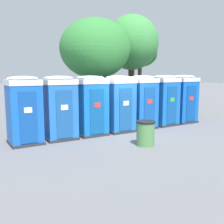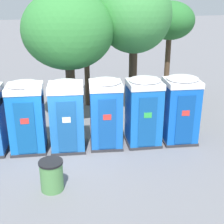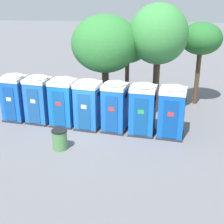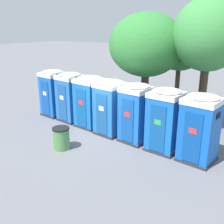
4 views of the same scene
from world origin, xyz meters
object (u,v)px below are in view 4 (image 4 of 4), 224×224
portapotty_0 (54,93)px  portapotty_6 (199,128)px  portapotty_2 (89,101)px  portapotty_5 (165,120)px  street_tree_2 (180,48)px  portapotty_4 (136,113)px  street_tree_3 (209,35)px  portapotty_1 (71,97)px  portapotty_3 (110,107)px  trash_can (61,138)px  street_tree_0 (146,45)px

portapotty_0 → portapotty_6: 8.31m
portapotty_2 → portapotty_5: bearing=-8.2°
street_tree_2 → portapotty_4: bearing=-93.0°
portapotty_2 → street_tree_3: bearing=27.6°
portapotty_2 → portapotty_4: size_ratio=1.00×
portapotty_1 → portapotty_4: 4.16m
portapotty_2 → street_tree_2: (2.98, 4.18, 2.38)m
portapotty_2 → portapotty_3: (1.36, -0.26, 0.00)m
portapotty_0 → portapotty_6: bearing=-7.9°
portapotty_1 → portapotty_3: 2.77m
portapotty_4 → portapotty_5: same height
portapotty_2 → trash_can: portapotty_2 is taller
portapotty_3 → portapotty_5: size_ratio=1.00×
portapotty_1 → street_tree_3: size_ratio=0.42×
portapotty_4 → portapotty_6: same height
portapotty_4 → street_tree_3: 4.70m
portapotty_1 → trash_can: size_ratio=2.78×
portapotty_4 → trash_can: bearing=-133.7°
portapotty_4 → portapotty_5: size_ratio=1.00×
portapotty_3 → portapotty_5: 2.77m
portapotty_3 → trash_can: portapotty_3 is taller
street_tree_3 → trash_can: (-4.20, -5.18, -3.94)m
portapotty_6 → street_tree_0: bearing=140.0°
portapotty_0 → portapotty_6: size_ratio=1.00×
portapotty_2 → street_tree_2: 5.66m
portapotty_3 → portapotty_4: bearing=-5.5°
street_tree_3 → portapotty_0: bearing=-164.3°
portapotty_2 → trash_can: size_ratio=2.78×
portapotty_0 → portapotty_1: same height
street_tree_2 → portapotty_2: bearing=-125.5°
street_tree_2 → portapotty_0: bearing=-146.4°
portapotty_2 → portapotty_6: size_ratio=1.00×
portapotty_0 → portapotty_5: size_ratio=1.00×
portapotty_0 → street_tree_2: 7.28m
portapotty_0 → portapotty_3: size_ratio=1.00×
portapotty_0 → portapotty_4: same height
street_tree_0 → street_tree_2: 2.22m
portapotty_6 → trash_can: bearing=-158.7°
portapotty_2 → portapotty_1: bearing=171.3°
portapotty_6 → portapotty_5: bearing=172.7°
portapotty_4 → street_tree_0: size_ratio=0.46×
portapotty_4 → portapotty_6: (2.75, -0.37, -0.00)m
portapotty_2 → street_tree_3: size_ratio=0.42×
portapotty_5 → street_tree_2: street_tree_2 is taller
portapotty_5 → trash_can: (-3.57, -2.10, -0.82)m
portapotty_2 → portapotty_3: bearing=-11.0°
portapotty_4 → street_tree_2: 5.17m
portapotty_2 → street_tree_3: street_tree_3 is taller
portapotty_0 → portapotty_3: 4.16m
trash_can → street_tree_2: bearing=70.5°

